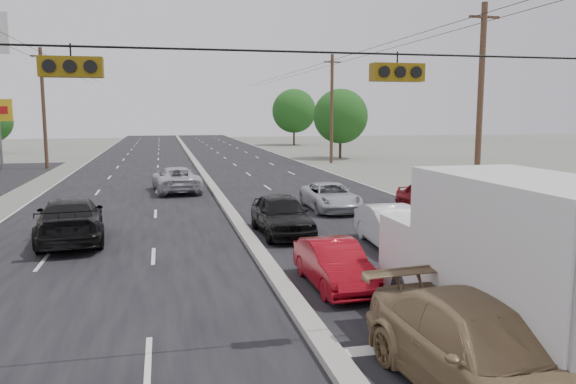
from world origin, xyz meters
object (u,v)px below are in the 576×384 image
at_px(tree_right_far, 294,111).
at_px(red_sedan, 334,265).
at_px(utility_pole_left_c, 44,108).
at_px(box_truck, 507,259).
at_px(queue_car_d, 547,242).
at_px(queue_car_c, 330,197).
at_px(oncoming_far, 176,180).
at_px(queue_car_a, 282,215).
at_px(queue_car_b, 391,227).
at_px(queue_car_e, 433,200).
at_px(utility_pole_right_c, 332,108).
at_px(tree_right_mid, 341,116).
at_px(utility_pole_right_b, 480,104).
at_px(tan_sedan, 484,355).
at_px(oncoming_near, 70,220).

relative_size(tree_right_far, red_sedan, 2.15).
xyz_separation_m(utility_pole_left_c, box_truck, (16.11, -40.80, -3.31)).
bearing_deg(queue_car_d, queue_car_c, 114.03).
relative_size(red_sedan, oncoming_far, 0.71).
distance_m(tree_right_far, queue_car_a, 61.56).
xyz_separation_m(queue_car_b, queue_car_c, (0.13, 7.68, -0.06)).
relative_size(red_sedan, queue_car_b, 0.88).
bearing_deg(queue_car_e, box_truck, -115.81).
bearing_deg(queue_car_a, oncoming_far, 104.28).
relative_size(utility_pole_left_c, queue_car_b, 2.31).
height_order(tree_right_far, queue_car_a, tree_right_far).
bearing_deg(tree_right_far, oncoming_far, -111.36).
height_order(utility_pole_right_c, red_sedan, utility_pole_right_c).
height_order(utility_pole_left_c, tree_right_mid, utility_pole_left_c).
distance_m(utility_pole_right_c, queue_car_c, 26.33).
bearing_deg(tree_right_far, queue_car_c, -101.50).
bearing_deg(queue_car_b, queue_car_c, 92.05).
bearing_deg(utility_pole_right_b, queue_car_e, -146.88).
xyz_separation_m(tree_right_mid, queue_car_b, (-10.28, -37.47, -3.62)).
relative_size(utility_pole_right_c, queue_car_a, 2.18).
bearing_deg(tree_right_mid, queue_car_d, -98.97).
bearing_deg(tan_sedan, oncoming_near, 116.35).
distance_m(utility_pole_right_b, queue_car_a, 12.79).
height_order(utility_pole_right_c, oncoming_far, utility_pole_right_c).
bearing_deg(oncoming_far, utility_pole_right_c, -136.98).
bearing_deg(queue_car_a, oncoming_near, 174.84).
xyz_separation_m(queue_car_d, oncoming_near, (-14.95, 6.36, 0.14)).
distance_m(tree_right_mid, tan_sedan, 49.57).
bearing_deg(utility_pole_left_c, tree_right_far, 46.47).
xyz_separation_m(utility_pole_left_c, queue_car_d, (21.10, -35.52, -4.43)).
relative_size(tan_sedan, oncoming_near, 0.96).
distance_m(tan_sedan, queue_car_d, 9.77).
bearing_deg(utility_pole_right_b, tree_right_mid, 85.24).
distance_m(utility_pole_right_b, oncoming_near, 19.77).
distance_m(box_truck, oncoming_near, 15.34).
relative_size(utility_pole_right_b, queue_car_d, 2.14).
height_order(tree_right_mid, queue_car_d, tree_right_mid).
xyz_separation_m(utility_pole_right_c, queue_car_a, (-11.10, -29.65, -4.32)).
xyz_separation_m(utility_pole_right_c, tree_right_mid, (2.50, 5.00, -0.77)).
height_order(tan_sedan, queue_car_d, tan_sedan).
height_order(queue_car_a, oncoming_far, queue_car_a).
xyz_separation_m(queue_car_b, oncoming_near, (-11.06, 3.31, 0.10)).
xyz_separation_m(utility_pole_left_c, queue_car_e, (21.42, -27.34, -4.34)).
bearing_deg(box_truck, utility_pole_right_c, 76.67).
relative_size(utility_pole_right_b, utility_pole_right_c, 1.00).
xyz_separation_m(queue_car_a, queue_car_e, (7.52, 2.32, -0.02)).
bearing_deg(red_sedan, queue_car_d, 5.56).
bearing_deg(utility_pole_right_b, utility_pole_left_c, 135.00).
height_order(tan_sedan, queue_car_b, tan_sedan).
bearing_deg(tree_right_far, utility_pole_right_b, -93.64).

